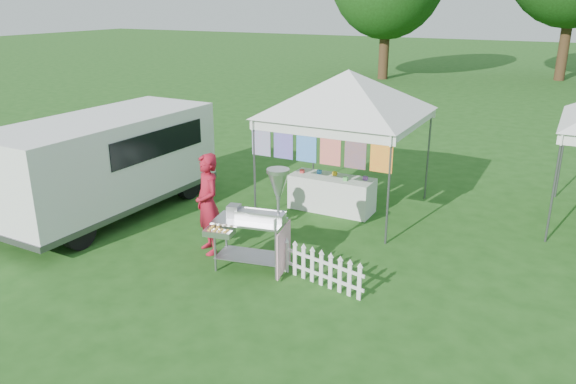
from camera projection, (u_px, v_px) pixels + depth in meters
The scene contains 7 objects.
ground at pixel (265, 273), 9.43m from camera, with size 120.00×120.00×0.00m, color #1D4C15.
canopy_main at pixel (349, 70), 11.38m from camera, with size 4.24×4.24×3.45m.
donut_cart at pixel (260, 212), 9.17m from camera, with size 1.32×1.10×1.80m.
vendor at pixel (208, 204), 9.93m from camera, with size 0.67×0.44×1.83m, color maroon.
cargo_van at pixel (110, 161), 11.80m from camera, with size 2.14×5.06×2.08m.
picket_fence at pixel (321, 269), 8.93m from camera, with size 1.59×0.37×0.56m.
display_table at pixel (332, 194), 12.11m from camera, with size 1.80×0.70×0.75m, color white.
Camera 1 is at (4.27, -7.32, 4.37)m, focal length 35.00 mm.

